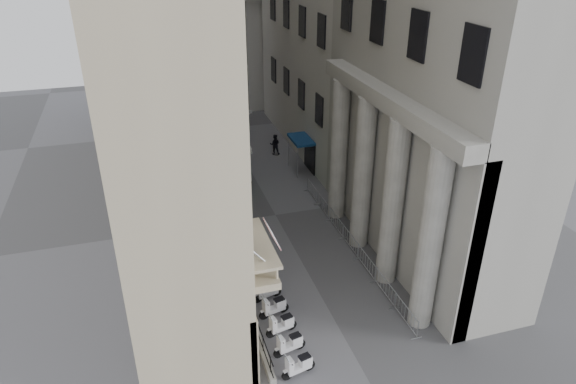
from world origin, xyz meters
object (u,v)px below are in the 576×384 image
at_px(street_lamp, 223,168).
at_px(pedestrian_b, 275,144).
at_px(info_kiosk, 211,193).
at_px(scooter_0, 299,374).
at_px(pedestrian_a, 236,161).
at_px(security_tent, 230,145).

height_order(street_lamp, pedestrian_b, street_lamp).
bearing_deg(info_kiosk, scooter_0, -80.50).
xyz_separation_m(scooter_0, pedestrian_a, (1.82, 23.53, 0.78)).
distance_m(security_tent, street_lamp, 8.97).
bearing_deg(scooter_0, security_tent, -15.55).
xyz_separation_m(security_tent, pedestrian_a, (0.76, 1.91, -2.33)).
xyz_separation_m(security_tent, pedestrian_b, (4.91, 4.22, -2.14)).
xyz_separation_m(info_kiosk, pedestrian_b, (7.19, 7.94, 0.08)).
bearing_deg(pedestrian_a, pedestrian_b, -133.78).
bearing_deg(info_kiosk, security_tent, 64.12).
distance_m(security_tent, pedestrian_a, 3.10).
relative_size(security_tent, street_lamp, 0.54).
relative_size(street_lamp, pedestrian_a, 5.39).
relative_size(security_tent, info_kiosk, 2.61).
height_order(security_tent, pedestrian_b, security_tent).
bearing_deg(security_tent, pedestrian_a, 68.25).
relative_size(scooter_0, pedestrian_b, 0.78).
bearing_deg(pedestrian_b, info_kiosk, 64.47).
distance_m(info_kiosk, pedestrian_a, 6.40).
relative_size(scooter_0, pedestrian_a, 0.96).
height_order(pedestrian_a, pedestrian_b, pedestrian_b).
distance_m(scooter_0, pedestrian_a, 23.62).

